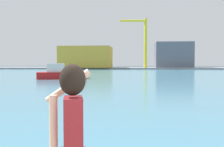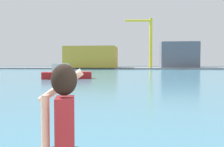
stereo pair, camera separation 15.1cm
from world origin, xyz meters
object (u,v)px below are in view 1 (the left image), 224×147
(boat_moored, at_px, (60,73))
(warehouse_left, at_px, (86,57))
(person_photographer, at_px, (72,126))
(warehouse_right, at_px, (173,55))
(port_crane, at_px, (143,39))

(boat_moored, height_order, warehouse_left, warehouse_left)
(person_photographer, distance_m, warehouse_left, 88.57)
(warehouse_right, bearing_deg, warehouse_left, -173.87)
(warehouse_right, bearing_deg, boat_moored, -112.71)
(person_photographer, distance_m, port_crane, 84.90)
(warehouse_right, relative_size, port_crane, 0.77)
(person_photographer, bearing_deg, port_crane, -16.60)
(person_photographer, height_order, warehouse_right, warehouse_right)
(person_photographer, relative_size, warehouse_right, 0.14)
(person_photographer, relative_size, boat_moored, 0.24)
(boat_moored, relative_size, warehouse_right, 0.56)
(person_photographer, xyz_separation_m, port_crane, (3.56, 84.38, 8.73))
(warehouse_left, xyz_separation_m, warehouse_right, (30.86, 3.31, 0.78))
(person_photographer, xyz_separation_m, warehouse_left, (-16.35, 87.01, 2.55))
(warehouse_left, height_order, warehouse_right, warehouse_right)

